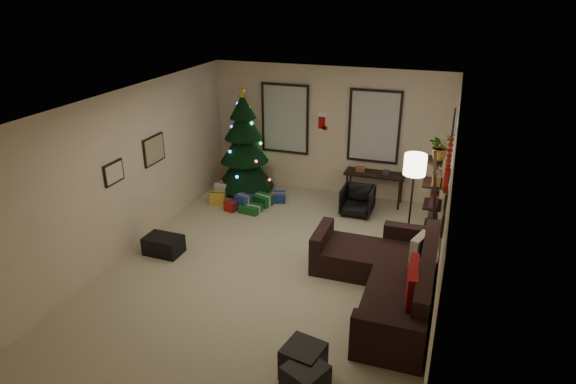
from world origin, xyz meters
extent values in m
plane|color=#BEB38F|center=(0.00, 0.00, 0.00)|extent=(7.00, 7.00, 0.00)
plane|color=white|center=(0.00, 0.00, 2.70)|extent=(7.00, 7.00, 0.00)
plane|color=beige|center=(0.00, 3.50, 1.35)|extent=(5.00, 0.00, 5.00)
plane|color=beige|center=(0.00, -3.50, 1.35)|extent=(5.00, 0.00, 5.00)
plane|color=beige|center=(-2.50, 0.00, 1.35)|extent=(0.00, 7.00, 7.00)
plane|color=beige|center=(2.50, 0.00, 1.35)|extent=(0.00, 7.00, 7.00)
cube|color=#728CB2|center=(-0.95, 3.47, 1.55)|extent=(0.94, 0.02, 1.35)
cube|color=beige|center=(-0.95, 3.47, 1.55)|extent=(0.94, 0.03, 1.35)
cube|color=#728CB2|center=(0.95, 3.47, 1.55)|extent=(0.94, 0.02, 1.35)
cube|color=beige|center=(0.95, 3.47, 1.55)|extent=(0.94, 0.03, 1.35)
cube|color=#728CB2|center=(2.47, 2.55, 1.50)|extent=(0.05, 0.27, 1.17)
cube|color=beige|center=(2.47, 2.55, 1.50)|extent=(0.05, 0.45, 1.17)
cylinder|color=black|center=(-1.70, 2.96, 0.14)|extent=(0.09, 0.09, 0.28)
cone|color=black|center=(-1.70, 2.96, 0.55)|extent=(1.25, 1.25, 0.87)
cone|color=black|center=(-1.70, 2.96, 1.06)|extent=(1.03, 1.03, 0.73)
cone|color=black|center=(-1.70, 2.96, 1.51)|extent=(0.81, 0.81, 0.64)
cone|color=black|center=(-1.70, 2.96, 1.88)|extent=(0.55, 0.55, 0.50)
cylinder|color=maroon|center=(-1.70, 2.96, 0.02)|extent=(1.01, 1.01, 0.04)
cube|color=#14591E|center=(-1.15, 1.95, 0.07)|extent=(0.40, 0.30, 0.15)
cube|color=navy|center=(-1.35, 2.05, 0.15)|extent=(0.28, 0.25, 0.30)
cube|color=silver|center=(-2.05, 2.55, 0.14)|extent=(0.26, 0.26, 0.28)
cube|color=gold|center=(-1.95, 2.10, 0.12)|extent=(0.30, 0.22, 0.25)
cube|color=maroon|center=(-1.55, 1.90, 0.10)|extent=(0.22, 0.22, 0.20)
cube|color=#14591E|center=(-1.05, 2.35, 0.11)|extent=(0.35, 0.28, 0.22)
cube|color=navy|center=(-0.80, 2.65, 0.09)|extent=(0.25, 0.30, 0.18)
cube|color=black|center=(2.03, -0.19, 0.20)|extent=(0.86, 2.30, 0.40)
cube|color=black|center=(2.36, -0.19, 0.63)|extent=(0.20, 2.30, 0.46)
cube|color=black|center=(2.03, -1.44, 0.32)|extent=(0.86, 0.20, 0.63)
cube|color=black|center=(2.03, 1.06, 0.32)|extent=(0.86, 0.20, 0.63)
cube|color=black|center=(1.19, 0.53, 0.20)|extent=(0.81, 0.86, 0.40)
cube|color=black|center=(0.69, 0.53, 0.32)|extent=(0.18, 0.86, 0.63)
cube|color=maroon|center=(2.21, -0.69, 0.64)|extent=(0.17, 0.47, 0.46)
cube|color=maroon|center=(2.21, -0.33, 0.64)|extent=(0.16, 0.41, 0.40)
cube|color=beige|center=(2.21, 0.36, 0.63)|extent=(0.26, 0.45, 0.44)
cube|color=black|center=(1.16, -1.95, 0.20)|extent=(0.51, 0.51, 0.41)
cube|color=black|center=(1.27, -2.21, 0.19)|extent=(0.54, 0.54, 0.39)
cube|color=black|center=(1.07, 3.22, 0.63)|extent=(1.21, 0.43, 0.04)
cylinder|color=black|center=(0.54, 3.05, 0.30)|extent=(0.04, 0.04, 0.61)
cylinder|color=black|center=(0.54, 3.39, 0.30)|extent=(0.04, 0.04, 0.61)
cylinder|color=black|center=(1.60, 3.05, 0.30)|extent=(0.04, 0.04, 0.61)
cylinder|color=black|center=(1.60, 3.39, 0.30)|extent=(0.04, 0.04, 0.61)
imported|color=black|center=(0.86, 2.57, 0.29)|extent=(0.57, 0.53, 0.57)
cube|color=black|center=(2.32, 1.58, 0.88)|extent=(0.05, 0.05, 1.76)
cube|color=black|center=(2.32, 2.05, 0.88)|extent=(0.05, 0.05, 1.76)
cube|color=black|center=(2.29, 1.81, 0.34)|extent=(0.30, 0.49, 0.03)
cube|color=black|center=(2.29, 1.81, 0.73)|extent=(0.30, 0.49, 0.03)
cube|color=black|center=(2.29, 1.81, 1.12)|extent=(0.30, 0.49, 0.03)
cube|color=black|center=(2.29, 1.81, 1.51)|extent=(0.30, 0.49, 0.03)
imported|color=#4C4C4C|center=(2.30, 1.78, 1.85)|extent=(0.68, 0.68, 0.57)
cylinder|color=black|center=(1.95, 1.49, 0.02)|extent=(0.30, 0.30, 0.03)
cylinder|color=black|center=(1.95, 1.49, 0.74)|extent=(0.03, 0.03, 1.42)
cylinder|color=white|center=(1.95, 1.49, 1.53)|extent=(0.36, 0.36, 0.34)
cube|color=black|center=(-2.48, 0.84, 1.51)|extent=(0.04, 0.60, 0.50)
cube|color=tan|center=(-2.48, 0.84, 1.51)|extent=(0.01, 0.54, 0.45)
cube|color=black|center=(-2.48, -0.28, 1.48)|extent=(0.04, 0.45, 0.35)
cube|color=beige|center=(-2.48, -0.28, 1.48)|extent=(0.01, 0.41, 0.31)
cube|color=black|center=(2.48, -0.60, 1.55)|extent=(0.03, 0.22, 0.28)
cube|color=black|center=(2.48, -0.25, 1.70)|extent=(0.03, 0.18, 0.22)
cube|color=black|center=(2.48, -0.25, 1.40)|extent=(0.03, 0.20, 0.16)
cube|color=black|center=(2.48, 0.10, 1.58)|extent=(0.03, 0.26, 0.20)
cube|color=black|center=(2.48, 0.45, 1.48)|extent=(0.03, 0.18, 0.24)
cube|color=black|center=(2.48, 0.45, 1.78)|extent=(0.03, 0.16, 0.16)
cube|color=#990F0C|center=(-0.15, 3.50, 1.55)|extent=(0.14, 0.04, 0.30)
cube|color=white|center=(-0.15, 3.50, 1.70)|extent=(0.16, 0.05, 0.08)
cube|color=#990F0C|center=(-0.08, 3.50, 1.42)|extent=(0.10, 0.04, 0.08)
cube|color=#990F0C|center=(0.18, 3.53, 1.41)|extent=(0.14, 0.04, 0.30)
cube|color=white|center=(0.18, 3.53, 1.56)|extent=(0.16, 0.05, 0.08)
cube|color=#990F0C|center=(0.25, 3.53, 1.28)|extent=(0.10, 0.04, 0.08)
cube|color=black|center=(-1.90, -0.02, 0.15)|extent=(0.62, 0.42, 0.31)
camera|label=1|loc=(2.44, -6.21, 4.20)|focal=30.74mm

